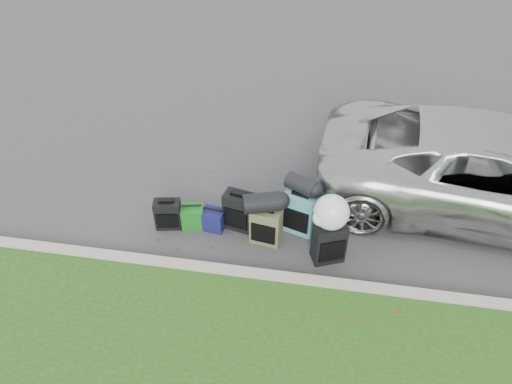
# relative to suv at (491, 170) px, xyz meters

# --- Properties ---
(ground) EXTENTS (120.00, 120.00, 0.00)m
(ground) POSITION_rel_suv_xyz_m (-3.37, -1.08, -0.72)
(ground) COLOR #383535
(ground) RESTS_ON ground
(curb) EXTENTS (120.00, 0.18, 0.15)m
(curb) POSITION_rel_suv_xyz_m (-3.37, -2.08, -0.64)
(curb) COLOR #9E937F
(curb) RESTS_ON ground
(suv) EXTENTS (5.36, 2.82, 1.44)m
(suv) POSITION_rel_suv_xyz_m (0.00, 0.00, 0.00)
(suv) COLOR #B7B7B2
(suv) RESTS_ON ground
(suitcase_small_black) EXTENTS (0.42, 0.28, 0.49)m
(suitcase_small_black) POSITION_rel_suv_xyz_m (-4.76, -1.24, -0.47)
(suitcase_small_black) COLOR black
(suitcase_small_black) RESTS_ON ground
(suitcase_large_black_left) EXTENTS (0.49, 0.35, 0.63)m
(suitcase_large_black_left) POSITION_rel_suv_xyz_m (-3.69, -1.08, -0.40)
(suitcase_large_black_left) COLOR black
(suitcase_large_black_left) RESTS_ON ground
(suitcase_olive) EXTENTS (0.47, 0.33, 0.60)m
(suitcase_olive) POSITION_rel_suv_xyz_m (-3.25, -1.30, -0.42)
(suitcase_olive) COLOR #46472B
(suitcase_olive) RESTS_ON ground
(suitcase_teal) EXTENTS (0.54, 0.42, 0.69)m
(suitcase_teal) POSITION_rel_suv_xyz_m (-2.80, -0.99, -0.38)
(suitcase_teal) COLOR teal
(suitcase_teal) RESTS_ON ground
(suitcase_large_black_right) EXTENTS (0.51, 0.41, 0.66)m
(suitcase_large_black_right) POSITION_rel_suv_xyz_m (-2.34, -1.52, -0.39)
(suitcase_large_black_right) COLOR black
(suitcase_large_black_right) RESTS_ON ground
(tote_green) EXTENTS (0.38, 0.33, 0.37)m
(tote_green) POSITION_rel_suv_xyz_m (-4.40, -1.18, -0.53)
(tote_green) COLOR #176919
(tote_green) RESTS_ON ground
(tote_navy) EXTENTS (0.35, 0.29, 0.34)m
(tote_navy) POSITION_rel_suv_xyz_m (-4.07, -1.17, -0.55)
(tote_navy) COLOR #15154B
(tote_navy) RESTS_ON ground
(duffel_left) EXTENTS (0.59, 0.43, 0.29)m
(duffel_left) POSITION_rel_suv_xyz_m (-3.31, -1.31, 0.02)
(duffel_left) COLOR black
(duffel_left) RESTS_ON suitcase_olive
(duffel_right) EXTENTS (0.51, 0.42, 0.25)m
(duffel_right) POSITION_rel_suv_xyz_m (-2.80, -0.91, 0.09)
(duffel_right) COLOR black
(duffel_right) RESTS_ON suitcase_teal
(trash_bag) EXTENTS (0.48, 0.48, 0.48)m
(trash_bag) POSITION_rel_suv_xyz_m (-2.36, -1.52, 0.18)
(trash_bag) COLOR white
(trash_bag) RESTS_ON suitcase_large_black_right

